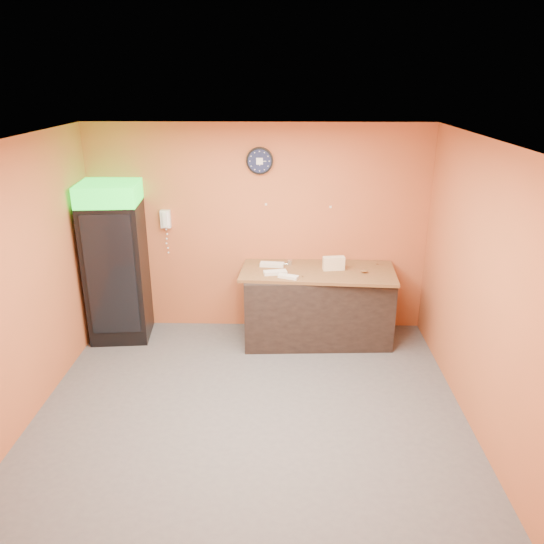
{
  "coord_description": "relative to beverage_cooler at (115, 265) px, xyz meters",
  "views": [
    {
      "loc": [
        0.34,
        -4.85,
        3.34
      ],
      "look_at": [
        0.21,
        0.6,
        1.32
      ],
      "focal_mm": 35.0,
      "sensor_mm": 36.0,
      "label": 1
    }
  ],
  "objects": [
    {
      "name": "wrapped_sandwich_mid",
      "position": [
        2.25,
        -0.32,
        -0.02
      ],
      "size": [
        0.26,
        0.18,
        0.04
      ],
      "primitive_type": "cube",
      "rotation": [
        0.0,
        0.0,
        -0.39
      ],
      "color": "silver",
      "rests_on": "butcher_paper"
    },
    {
      "name": "wrapped_sandwich_right",
      "position": [
        2.04,
        0.11,
        -0.01
      ],
      "size": [
        0.32,
        0.15,
        0.04
      ],
      "primitive_type": "cube",
      "rotation": [
        0.0,
        0.0,
        -0.1
      ],
      "color": "silver",
      "rests_on": "butcher_paper"
    },
    {
      "name": "left_wall",
      "position": [
        -0.4,
        -1.6,
        0.38
      ],
      "size": [
        0.02,
        4.0,
        2.8
      ],
      "primitive_type": "cube",
      "color": "#BA5C34",
      "rests_on": "floor"
    },
    {
      "name": "sub_roll_stack",
      "position": [
        2.84,
        -0.01,
        0.05
      ],
      "size": [
        0.29,
        0.13,
        0.18
      ],
      "rotation": [
        0.0,
        0.0,
        0.14
      ],
      "color": "beige",
      "rests_on": "butcher_paper"
    },
    {
      "name": "ceiling",
      "position": [
        1.85,
        -1.6,
        1.78
      ],
      "size": [
        4.5,
        4.0,
        0.02
      ],
      "primitive_type": "cube",
      "color": "white",
      "rests_on": "back_wall"
    },
    {
      "name": "floor",
      "position": [
        1.85,
        -1.6,
        -1.02
      ],
      "size": [
        4.5,
        4.5,
        0.0
      ],
      "primitive_type": "plane",
      "color": "#47474C",
      "rests_on": "ground"
    },
    {
      "name": "wrapped_sandwich_left",
      "position": [
        2.09,
        -0.19,
        -0.02
      ],
      "size": [
        0.31,
        0.17,
        0.04
      ],
      "primitive_type": "cube",
      "rotation": [
        0.0,
        0.0,
        0.22
      ],
      "color": "silver",
      "rests_on": "butcher_paper"
    },
    {
      "name": "prep_counter",
      "position": [
        2.64,
        -0.02,
        -0.55
      ],
      "size": [
        1.93,
        0.93,
        0.95
      ],
      "primitive_type": "cube",
      "rotation": [
        0.0,
        0.0,
        0.05
      ],
      "color": "black",
      "rests_on": "floor"
    },
    {
      "name": "wall_phone",
      "position": [
        0.62,
        0.34,
        0.53
      ],
      "size": [
        0.13,
        0.11,
        0.24
      ],
      "color": "white",
      "rests_on": "back_wall"
    },
    {
      "name": "wall_clock",
      "position": [
        1.88,
        0.37,
        1.3
      ],
      "size": [
        0.35,
        0.06,
        0.35
      ],
      "color": "black",
      "rests_on": "back_wall"
    },
    {
      "name": "kitchen_tool",
      "position": [
        2.28,
        0.16,
        -0.0
      ],
      "size": [
        0.07,
        0.07,
        0.07
      ],
      "primitive_type": "cylinder",
      "color": "silver",
      "rests_on": "butcher_paper"
    },
    {
      "name": "beverage_cooler",
      "position": [
        0.0,
        0.0,
        0.0
      ],
      "size": [
        0.8,
        0.81,
        2.1
      ],
      "rotation": [
        0.0,
        0.0,
        0.1
      ],
      "color": "black",
      "rests_on": "floor"
    },
    {
      "name": "butcher_paper",
      "position": [
        2.64,
        -0.02,
        -0.06
      ],
      "size": [
        2.02,
        1.02,
        0.04
      ],
      "primitive_type": "cube",
      "rotation": [
        0.0,
        0.0,
        -0.06
      ],
      "color": "brown",
      "rests_on": "prep_counter"
    },
    {
      "name": "right_wall",
      "position": [
        4.1,
        -1.6,
        0.38
      ],
      "size": [
        0.02,
        4.0,
        2.8
      ],
      "primitive_type": "cube",
      "color": "#BA5C34",
      "rests_on": "floor"
    },
    {
      "name": "back_wall",
      "position": [
        1.85,
        0.4,
        0.38
      ],
      "size": [
        4.5,
        0.02,
        2.8
      ],
      "primitive_type": "cube",
      "color": "#BA5C34",
      "rests_on": "floor"
    }
  ]
}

